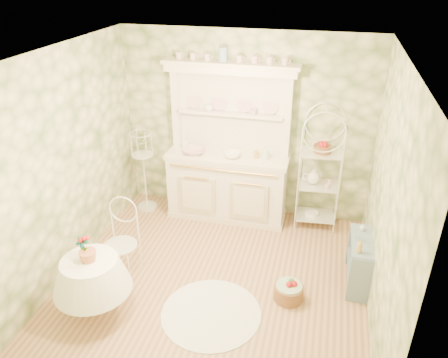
% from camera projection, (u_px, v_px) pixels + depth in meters
% --- Properties ---
extents(floor, '(3.60, 3.60, 0.00)m').
position_uv_depth(floor, '(214.00, 280.00, 5.34)').
color(floor, tan).
rests_on(floor, ground).
extents(ceiling, '(3.60, 3.60, 0.00)m').
position_uv_depth(ceiling, '(211.00, 56.00, 4.10)').
color(ceiling, white).
rests_on(ceiling, floor).
extents(wall_left, '(3.60, 3.60, 0.00)m').
position_uv_depth(wall_left, '(65.00, 166.00, 5.11)').
color(wall_left, beige).
rests_on(wall_left, floor).
extents(wall_right, '(3.60, 3.60, 0.00)m').
position_uv_depth(wall_right, '(387.00, 203.00, 4.34)').
color(wall_right, beige).
rests_on(wall_right, floor).
extents(wall_back, '(3.60, 3.60, 0.00)m').
position_uv_depth(wall_back, '(246.00, 126.00, 6.28)').
color(wall_back, beige).
rests_on(wall_back, floor).
extents(wall_front, '(3.60, 3.60, 0.00)m').
position_uv_depth(wall_front, '(148.00, 295.00, 3.17)').
color(wall_front, beige).
rests_on(wall_front, floor).
extents(kitchen_dresser, '(1.87, 0.61, 2.29)m').
position_uv_depth(kitchen_dresser, '(228.00, 146.00, 6.17)').
color(kitchen_dresser, white).
rests_on(kitchen_dresser, floor).
extents(bakers_rack, '(0.55, 0.42, 1.68)m').
position_uv_depth(bakers_rack, '(320.00, 173.00, 6.08)').
color(bakers_rack, white).
rests_on(bakers_rack, floor).
extents(side_shelf, '(0.27, 0.66, 0.55)m').
position_uv_depth(side_shelf, '(359.00, 264.00, 5.19)').
color(side_shelf, '#738CA1').
rests_on(side_shelf, floor).
extents(round_table, '(0.72, 0.72, 0.71)m').
position_uv_depth(round_table, '(93.00, 287.00, 4.71)').
color(round_table, white).
rests_on(round_table, floor).
extents(cafe_chair, '(0.42, 0.42, 0.88)m').
position_uv_depth(cafe_chair, '(121.00, 246.00, 5.24)').
color(cafe_chair, white).
rests_on(cafe_chair, floor).
extents(birdcage_stand, '(0.37, 0.37, 1.41)m').
position_uv_depth(birdcage_stand, '(144.00, 167.00, 6.56)').
color(birdcage_stand, white).
rests_on(birdcage_stand, floor).
extents(floor_basket, '(0.43, 0.43, 0.24)m').
position_uv_depth(floor_basket, '(289.00, 290.00, 5.01)').
color(floor_basket, brown).
rests_on(floor_basket, floor).
extents(lace_rug, '(1.17, 1.17, 0.01)m').
position_uv_depth(lace_rug, '(211.00, 313.00, 4.85)').
color(lace_rug, white).
rests_on(lace_rug, floor).
extents(bowl_floral, '(0.34, 0.34, 0.08)m').
position_uv_depth(bowl_floral, '(194.00, 153.00, 6.26)').
color(bowl_floral, white).
rests_on(bowl_floral, kitchen_dresser).
extents(bowl_white, '(0.28, 0.28, 0.08)m').
position_uv_depth(bowl_white, '(232.00, 157.00, 6.14)').
color(bowl_white, white).
rests_on(bowl_white, kitchen_dresser).
extents(cup_left, '(0.15, 0.15, 0.10)m').
position_uv_depth(cup_left, '(209.00, 109.00, 6.16)').
color(cup_left, white).
rests_on(cup_left, kitchen_dresser).
extents(cup_right, '(0.10, 0.10, 0.09)m').
position_uv_depth(cup_right, '(254.00, 113.00, 6.02)').
color(cup_right, white).
rests_on(cup_right, kitchen_dresser).
extents(potted_geranium, '(0.18, 0.15, 0.30)m').
position_uv_depth(potted_geranium, '(84.00, 249.00, 4.50)').
color(potted_geranium, '#3F7238').
rests_on(potted_geranium, round_table).
extents(bottle_amber, '(0.07, 0.07, 0.16)m').
position_uv_depth(bottle_amber, '(360.00, 247.00, 4.80)').
color(bottle_amber, '#B59148').
rests_on(bottle_amber, side_shelf).
extents(bottle_blue, '(0.05, 0.05, 0.09)m').
position_uv_depth(bottle_blue, '(358.00, 237.00, 5.03)').
color(bottle_blue, '#81A2C9').
rests_on(bottle_blue, side_shelf).
extents(bottle_glass, '(0.08, 0.08, 0.09)m').
position_uv_depth(bottle_glass, '(362.00, 228.00, 5.21)').
color(bottle_glass, silver).
rests_on(bottle_glass, side_shelf).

